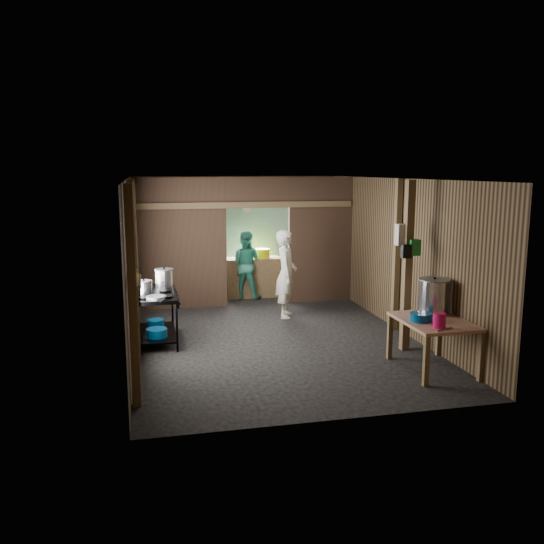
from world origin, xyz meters
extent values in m
cube|color=black|center=(0.00, 0.00, 0.00)|extent=(4.50, 7.00, 0.00)
cube|color=black|center=(0.00, 0.00, 2.60)|extent=(4.50, 7.00, 0.00)
cube|color=brown|center=(0.00, 3.50, 1.30)|extent=(4.50, 0.00, 2.60)
cube|color=brown|center=(0.00, -3.50, 1.30)|extent=(4.50, 0.00, 2.60)
cube|color=brown|center=(-2.25, 0.00, 1.30)|extent=(0.00, 7.00, 2.60)
cube|color=brown|center=(2.25, 0.00, 1.30)|extent=(0.00, 7.00, 2.60)
cube|color=#443324|center=(-1.32, 2.20, 1.30)|extent=(1.85, 0.10, 2.60)
cube|color=#443324|center=(1.57, 2.20, 1.30)|extent=(1.35, 0.10, 2.60)
cube|color=#443324|center=(0.25, 2.20, 2.30)|extent=(1.30, 0.10, 0.60)
cube|color=#7DB7B4|center=(0.00, 3.44, 1.25)|extent=(4.40, 0.06, 2.50)
cube|color=brown|center=(0.30, 2.95, 0.42)|extent=(1.20, 0.50, 0.85)
cylinder|color=beige|center=(0.25, 3.40, 1.90)|extent=(0.20, 0.03, 0.20)
cube|color=brown|center=(-2.18, -2.60, 1.30)|extent=(0.10, 0.12, 2.60)
cube|color=brown|center=(-2.18, -0.80, 1.30)|extent=(0.10, 0.12, 2.60)
cube|color=brown|center=(-2.18, 1.20, 1.30)|extent=(0.10, 0.12, 2.60)
cube|color=brown|center=(2.18, -0.20, 1.30)|extent=(0.10, 0.12, 2.60)
cube|color=brown|center=(1.85, -1.30, 1.30)|extent=(0.12, 0.12, 2.60)
cube|color=brown|center=(0.00, 2.15, 2.05)|extent=(4.40, 0.12, 0.12)
cylinder|color=slate|center=(-2.21, 0.40, 1.65)|extent=(0.03, 0.34, 0.34)
cylinder|color=black|center=(-2.21, 0.80, 1.55)|extent=(0.03, 0.30, 0.30)
cube|color=brown|center=(-2.15, -2.10, 1.40)|extent=(0.14, 0.80, 0.03)
cylinder|color=beige|center=(-2.15, -2.35, 1.47)|extent=(0.07, 0.07, 0.10)
cylinder|color=#CED106|center=(-2.15, -2.10, 1.47)|extent=(0.08, 0.08, 0.10)
cylinder|color=#1A812B|center=(-2.15, -1.88, 1.47)|extent=(0.06, 0.06, 0.10)
cube|color=beige|center=(1.80, -1.22, 1.78)|extent=(0.22, 0.15, 0.32)
cube|color=#1A812B|center=(1.92, -1.36, 1.60)|extent=(0.16, 0.12, 0.24)
cube|color=black|center=(1.78, -1.38, 1.55)|extent=(0.14, 0.10, 0.20)
cylinder|color=#B9B9C4|center=(-2.05, 0.47, 0.86)|extent=(0.15, 0.15, 0.09)
cylinder|color=navy|center=(-1.88, -0.32, 0.23)|extent=(0.33, 0.33, 0.14)
cylinder|color=navy|center=(-1.88, 0.33, 0.21)|extent=(0.28, 0.28, 0.11)
cylinder|color=navy|center=(1.62, -2.24, 0.77)|extent=(0.32, 0.32, 0.11)
cylinder|color=#BF0F50|center=(1.69, -2.61, 0.81)|extent=(0.21, 0.21, 0.20)
cube|color=#B9B9C4|center=(1.71, -2.72, 0.72)|extent=(0.29, 0.14, 0.01)
cylinder|color=#CED106|center=(0.49, 2.95, 0.95)|extent=(0.35, 0.35, 0.19)
imported|color=white|center=(0.56, 1.07, 0.82)|extent=(0.54, 0.68, 1.64)
imported|color=teal|center=(0.08, 2.80, 0.74)|extent=(0.87, 0.79, 1.47)
camera|label=1|loc=(-2.05, -9.23, 2.76)|focal=38.14mm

